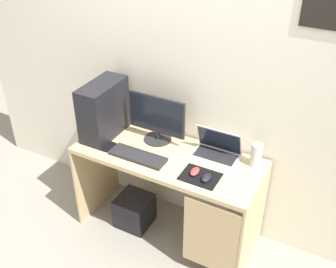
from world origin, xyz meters
name	(u,v)px	position (x,y,z in m)	size (l,w,h in m)	color
ground_plane	(168,230)	(0.00, 0.00, 0.00)	(8.00, 8.00, 0.00)	gray
wall_back	(189,70)	(0.00, 0.32, 1.30)	(4.00, 0.05, 2.60)	beige
desk	(170,174)	(0.02, -0.01, 0.60)	(1.38, 0.56, 0.77)	tan
pc_tower	(104,110)	(-0.56, 0.02, 0.98)	(0.20, 0.42, 0.43)	black
monitor	(157,119)	(-0.16, 0.13, 0.95)	(0.46, 0.21, 0.37)	#232326
laptop	(216,151)	(0.31, 0.15, 0.81)	(0.34, 0.23, 0.21)	white
speaker	(256,155)	(0.59, 0.18, 0.85)	(0.08, 0.08, 0.17)	#B7BCC6
keyboard	(138,156)	(-0.17, -0.13, 0.78)	(0.42, 0.14, 0.02)	#232326
mousepad	(200,177)	(0.31, -0.12, 0.77)	(0.26, 0.20, 0.01)	black
mouse_left	(195,171)	(0.26, -0.11, 0.79)	(0.06, 0.10, 0.03)	#B23333
mouse_right	(206,178)	(0.36, -0.14, 0.79)	(0.06, 0.10, 0.03)	black
cell_phone	(108,147)	(-0.44, -0.12, 0.77)	(0.07, 0.13, 0.01)	black
subwoofer	(135,210)	(-0.29, -0.05, 0.13)	(0.27, 0.27, 0.27)	black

